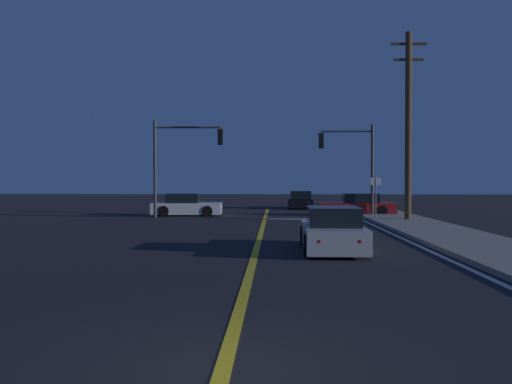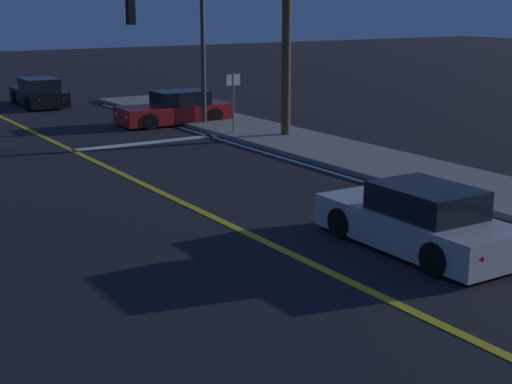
{
  "view_description": "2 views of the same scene",
  "coord_description": "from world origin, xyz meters",
  "px_view_note": "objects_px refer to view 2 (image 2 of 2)",
  "views": [
    {
      "loc": [
        0.59,
        -6.19,
        2.13
      ],
      "look_at": [
        -0.43,
        22.86,
        1.53
      ],
      "focal_mm": 39.04,
      "sensor_mm": 36.0,
      "label": 1
    },
    {
      "loc": [
        -8.15,
        0.37,
        4.8
      ],
      "look_at": [
        0.57,
        13.96,
        0.73
      ],
      "focal_mm": 52.63,
      "sensor_mm": 36.0,
      "label": 2
    }
  ],
  "objects_px": {
    "car_mid_block_red": "(176,110)",
    "street_sign_corner": "(233,94)",
    "traffic_signal_near_right": "(176,36)",
    "car_distant_tail_black": "(39,94)",
    "car_following_oncoming_silver": "(418,221)"
  },
  "relations": [
    {
      "from": "car_distant_tail_black",
      "to": "street_sign_corner",
      "type": "xyz_separation_m",
      "value": [
        3.46,
        -12.37,
        0.99
      ]
    },
    {
      "from": "car_distant_tail_black",
      "to": "car_mid_block_red",
      "type": "bearing_deg",
      "value": -67.74
    },
    {
      "from": "car_distant_tail_black",
      "to": "car_mid_block_red",
      "type": "relative_size",
      "value": 0.97
    },
    {
      "from": "car_distant_tail_black",
      "to": "traffic_signal_near_right",
      "type": "xyz_separation_m",
      "value": [
        2.6,
        -9.57,
        3.0
      ]
    },
    {
      "from": "car_distant_tail_black",
      "to": "car_mid_block_red",
      "type": "xyz_separation_m",
      "value": [
        3.04,
        -8.52,
        0.0
      ]
    },
    {
      "from": "car_following_oncoming_silver",
      "to": "traffic_signal_near_right",
      "type": "height_order",
      "value": "traffic_signal_near_right"
    },
    {
      "from": "car_mid_block_red",
      "to": "street_sign_corner",
      "type": "xyz_separation_m",
      "value": [
        0.43,
        -3.85,
        0.99
      ]
    },
    {
      "from": "traffic_signal_near_right",
      "to": "car_mid_block_red",
      "type": "bearing_deg",
      "value": -112.55
    },
    {
      "from": "car_following_oncoming_silver",
      "to": "car_distant_tail_black",
      "type": "bearing_deg",
      "value": 90.05
    },
    {
      "from": "traffic_signal_near_right",
      "to": "street_sign_corner",
      "type": "height_order",
      "value": "traffic_signal_near_right"
    },
    {
      "from": "car_mid_block_red",
      "to": "traffic_signal_near_right",
      "type": "height_order",
      "value": "traffic_signal_near_right"
    },
    {
      "from": "traffic_signal_near_right",
      "to": "street_sign_corner",
      "type": "xyz_separation_m",
      "value": [
        0.86,
        -2.8,
        -2.01
      ]
    },
    {
      "from": "car_distant_tail_black",
      "to": "car_following_oncoming_silver",
      "type": "height_order",
      "value": "same"
    },
    {
      "from": "car_mid_block_red",
      "to": "car_following_oncoming_silver",
      "type": "height_order",
      "value": "same"
    },
    {
      "from": "traffic_signal_near_right",
      "to": "street_sign_corner",
      "type": "bearing_deg",
      "value": 107.09
    }
  ]
}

